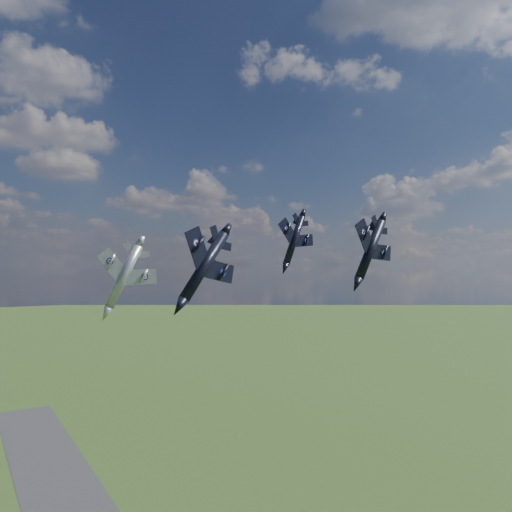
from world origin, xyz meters
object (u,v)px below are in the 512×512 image
jet_high_navy (294,240)px  jet_left_silver (124,276)px  jet_lead_navy (204,266)px  jet_right_navy (370,249)px

jet_high_navy → jet_left_silver: 40.42m
jet_high_navy → jet_left_silver: (-37.91, -12.42, -6.55)m
jet_lead_navy → jet_left_silver: (-9.79, 5.39, -1.46)m
jet_lead_navy → jet_left_silver: size_ratio=1.25×
jet_right_navy → jet_left_silver: (-35.77, 11.19, -4.01)m
jet_high_navy → jet_right_navy: bearing=-100.0°
jet_high_navy → jet_left_silver: bearing=-166.6°
jet_right_navy → jet_left_silver: bearing=154.7°
jet_left_silver → jet_high_navy: bearing=33.9°
jet_right_navy → jet_left_silver: size_ratio=1.14×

